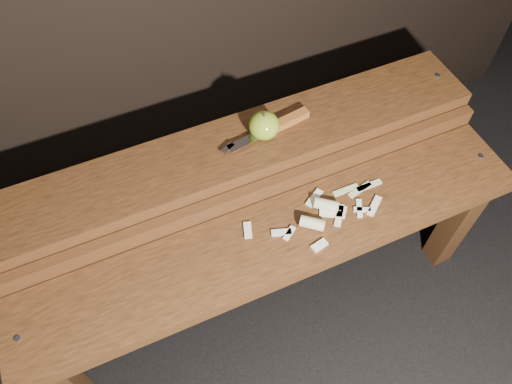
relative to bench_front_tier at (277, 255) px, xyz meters
name	(u,v)px	position (x,y,z in m)	size (l,w,h in m)	color
ground	(264,293)	(0.00, 0.06, -0.35)	(60.00, 60.00, 0.00)	black
bench_front_tier	(277,255)	(0.00, 0.00, 0.00)	(1.20, 0.20, 0.42)	#351D0D
bench_rear_tier	(238,168)	(0.00, 0.23, 0.06)	(1.20, 0.21, 0.50)	#351D0D
apple	(264,125)	(0.07, 0.23, 0.18)	(0.07, 0.07, 0.08)	olive
knife	(280,125)	(0.11, 0.24, 0.16)	(0.24, 0.06, 0.02)	brown
apple_scraps	(325,213)	(0.13, 0.02, 0.08)	(0.36, 0.15, 0.03)	beige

